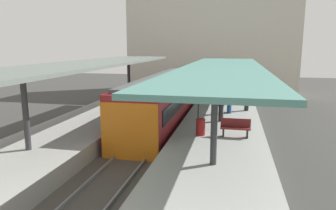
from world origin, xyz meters
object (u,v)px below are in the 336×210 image
platform_sign (199,92)px  passenger_near_bench (247,98)px  passenger_far_end (230,99)px  platform_bench (235,127)px  commuter_train (166,99)px  litter_bin (201,127)px  passenger_mid_platform (221,106)px

platform_sign → passenger_near_bench: (2.84, 3.25, -0.79)m
platform_sign → passenger_far_end: bearing=51.6°
platform_bench → commuter_train: bearing=130.3°
passenger_near_bench → passenger_far_end: (-1.11, -1.07, 0.06)m
platform_bench → passenger_near_bench: passenger_near_bench is taller
passenger_far_end → platform_sign: bearing=-128.4°
platform_sign → litter_bin: 3.39m
commuter_train → passenger_far_end: bearing=-2.0°
platform_sign → passenger_mid_platform: bearing=-3.7°
platform_bench → passenger_far_end: (-0.39, 5.25, 0.43)m
passenger_near_bench → passenger_mid_platform: size_ratio=0.95×
commuter_train → passenger_near_bench: (5.30, 0.92, 0.11)m
commuter_train → platform_bench: bearing=-49.7°
commuter_train → passenger_far_end: commuter_train is taller
passenger_near_bench → platform_bench: bearing=-96.5°
platform_bench → platform_sign: (-2.12, 3.06, 1.16)m
platform_sign → platform_bench: bearing=-55.3°
passenger_mid_platform → commuter_train: bearing=147.3°
passenger_far_end → platform_bench: bearing=-85.7°
commuter_train → passenger_far_end: size_ratio=8.65×
litter_bin → passenger_near_bench: passenger_near_bench is taller
platform_bench → platform_sign: bearing=124.7°
passenger_near_bench → litter_bin: bearing=-110.3°
litter_bin → platform_bench: bearing=2.3°
platform_bench → platform_sign: size_ratio=0.63×
platform_sign → litter_bin: platform_sign is taller
passenger_mid_platform → platform_bench: bearing=-74.7°
platform_sign → passenger_mid_platform: size_ratio=1.30×
litter_bin → platform_sign: bearing=98.7°
litter_bin → passenger_near_bench: bearing=69.7°
platform_bench → passenger_near_bench: size_ratio=0.87×
passenger_far_end → litter_bin: bearing=-103.2°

